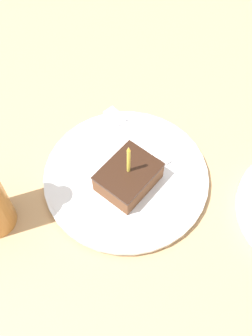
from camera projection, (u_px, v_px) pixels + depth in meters
The scene contains 4 objects.
ground_plane at pixel (117, 189), 0.72m from camera, with size 2.40×2.40×0.04m.
plate at pixel (126, 177), 0.70m from camera, with size 0.29×0.29×0.02m.
cake_slice at pixel (128, 177), 0.66m from camera, with size 0.08×0.10×0.11m.
fork at pixel (132, 131), 0.74m from camera, with size 0.17×0.04×0.00m.
Camera 1 is at (0.24, -0.26, 0.61)m, focal length 42.00 mm.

